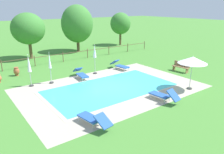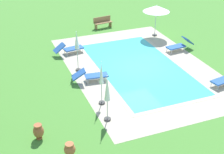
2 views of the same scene
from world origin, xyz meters
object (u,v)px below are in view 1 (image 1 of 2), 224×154
(patio_umbrella_closed_row_centre, at_px, (29,66))
(sun_lounger_north_mid, at_px, (163,95))
(tree_far_west, at_px, (120,24))
(terracotta_urn_by_tree, at_px, (16,71))
(sun_lounger_north_end, at_px, (93,119))
(patio_umbrella_open_foreground, at_px, (193,60))
(sun_lounger_north_far, at_px, (120,65))
(wooden_bench_lawn_side, at_px, (181,66))
(tree_west_mid, at_px, (28,29))
(sun_lounger_north_near_steps, at_px, (81,74))
(tree_centre, at_px, (77,24))
(patio_umbrella_closed_row_west, at_px, (50,64))
(patio_umbrella_closed_row_mid_west, at_px, (95,54))

(patio_umbrella_closed_row_centre, bearing_deg, sun_lounger_north_mid, -52.22)
(tree_far_west, bearing_deg, terracotta_urn_by_tree, -157.85)
(sun_lounger_north_mid, distance_m, sun_lounger_north_end, 4.99)
(tree_far_west, bearing_deg, patio_umbrella_open_foreground, -113.15)
(sun_lounger_north_mid, height_order, sun_lounger_north_far, sun_lounger_north_mid)
(patio_umbrella_open_foreground, bearing_deg, sun_lounger_north_end, -178.69)
(wooden_bench_lawn_side, xyz_separation_m, tree_west_mid, (-9.13, 12.88, 2.76))
(sun_lounger_north_end, relative_size, tree_west_mid, 0.43)
(sun_lounger_north_far, relative_size, tree_west_mid, 0.43)
(sun_lounger_north_near_steps, xyz_separation_m, patio_umbrella_open_foreground, (4.95, -6.66, 1.71))
(sun_lounger_north_near_steps, relative_size, sun_lounger_north_end, 0.99)
(sun_lounger_north_mid, xyz_separation_m, patio_umbrella_closed_row_centre, (-5.74, 7.41, 1.17))
(terracotta_urn_by_tree, height_order, tree_centre, tree_centre)
(wooden_bench_lawn_side, bearing_deg, terracotta_urn_by_tree, 148.65)
(sun_lounger_north_mid, xyz_separation_m, patio_umbrella_closed_row_west, (-4.31, 7.17, 1.13))
(tree_far_west, relative_size, tree_centre, 0.81)
(patio_umbrella_closed_row_mid_west, bearing_deg, tree_west_mid, 106.59)
(patio_umbrella_closed_row_centre, bearing_deg, sun_lounger_north_end, -84.13)
(patio_umbrella_closed_row_centre, distance_m, tree_centre, 12.91)
(patio_umbrella_open_foreground, bearing_deg, terracotta_urn_by_tree, 130.86)
(sun_lounger_north_mid, xyz_separation_m, tree_centre, (3.04, 16.69, 3.04))
(patio_umbrella_closed_row_west, xyz_separation_m, wooden_bench_lawn_side, (10.41, -3.87, -1.04))
(wooden_bench_lawn_side, bearing_deg, tree_centre, 102.85)
(sun_lounger_north_end, height_order, patio_umbrella_open_foreground, patio_umbrella_open_foreground)
(terracotta_urn_by_tree, bearing_deg, patio_umbrella_closed_row_mid_west, -31.33)
(sun_lounger_north_end, xyz_separation_m, patio_umbrella_closed_row_mid_west, (4.61, 7.18, 1.38))
(sun_lounger_north_mid, distance_m, patio_umbrella_closed_row_west, 8.45)
(patio_umbrella_closed_row_mid_west, distance_m, tree_centre, 10.17)
(sun_lounger_north_near_steps, xyz_separation_m, tree_centre, (4.96, 9.76, 3.05))
(sun_lounger_north_end, xyz_separation_m, tree_centre, (8.03, 16.61, 3.05))
(patio_umbrella_closed_row_west, bearing_deg, wooden_bench_lawn_side, -20.37)
(sun_lounger_north_end, distance_m, patio_umbrella_closed_row_west, 7.22)
(tree_west_mid, bearing_deg, patio_umbrella_closed_row_mid_west, -73.41)
(sun_lounger_north_mid, distance_m, patio_umbrella_closed_row_mid_west, 7.39)
(sun_lounger_north_far, xyz_separation_m, sun_lounger_north_end, (-7.19, -7.00, -0.01))
(sun_lounger_north_near_steps, bearing_deg, tree_west_mid, 96.91)
(tree_far_west, distance_m, tree_centre, 7.29)
(wooden_bench_lawn_side, xyz_separation_m, tree_centre, (-3.05, 13.38, 2.95))
(sun_lounger_north_end, distance_m, patio_umbrella_closed_row_centre, 7.47)
(tree_far_west, xyz_separation_m, tree_west_mid, (-13.34, -1.07, 0.15))
(sun_lounger_north_end, bearing_deg, sun_lounger_north_far, 44.23)
(sun_lounger_north_far, relative_size, terracotta_urn_by_tree, 2.87)
(sun_lounger_north_far, height_order, tree_west_mid, tree_west_mid)
(tree_far_west, bearing_deg, patio_umbrella_closed_row_mid_west, -136.88)
(terracotta_urn_by_tree, distance_m, tree_centre, 11.24)
(wooden_bench_lawn_side, bearing_deg, sun_lounger_north_near_steps, 155.70)
(patio_umbrella_open_foreground, relative_size, patio_umbrella_closed_row_west, 0.99)
(sun_lounger_north_near_steps, xyz_separation_m, tree_west_mid, (-1.12, 9.26, 2.87))
(terracotta_urn_by_tree, bearing_deg, wooden_bench_lawn_side, -31.35)
(sun_lounger_north_far, relative_size, sun_lounger_north_end, 0.99)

